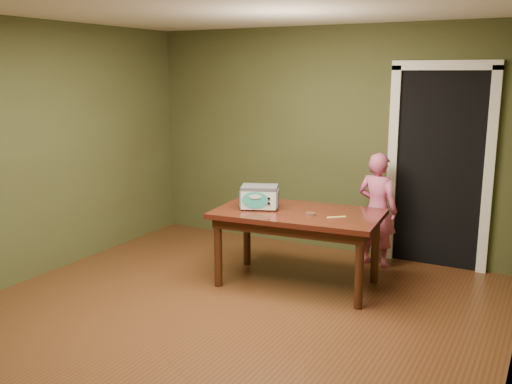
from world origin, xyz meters
TOP-DOWN VIEW (x-y plane):
  - floor at (0.00, 0.00)m, footprint 5.00×5.00m
  - room_shell at (0.00, 0.00)m, footprint 4.52×5.02m
  - doorway at (1.30, 2.78)m, footprint 1.10×0.66m
  - dining_table at (0.22, 1.22)m, footprint 1.68×1.05m
  - toy_oven at (-0.16, 1.15)m, footprint 0.43×0.37m
  - baking_pan at (0.39, 1.15)m, footprint 0.10×0.10m
  - spatula at (0.64, 1.17)m, footprint 0.15×0.14m
  - child at (0.74, 2.17)m, footprint 0.50×0.37m

SIDE VIEW (x-z plane):
  - floor at x=0.00m, z-range 0.00..0.00m
  - child at x=0.74m, z-range 0.00..1.25m
  - dining_table at x=0.22m, z-range 0.28..1.03m
  - spatula at x=0.64m, z-range 0.75..0.76m
  - baking_pan at x=0.39m, z-range 0.75..0.77m
  - toy_oven at x=-0.16m, z-range 0.76..0.99m
  - doorway at x=1.30m, z-range -0.07..2.18m
  - room_shell at x=0.00m, z-range 0.40..3.01m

